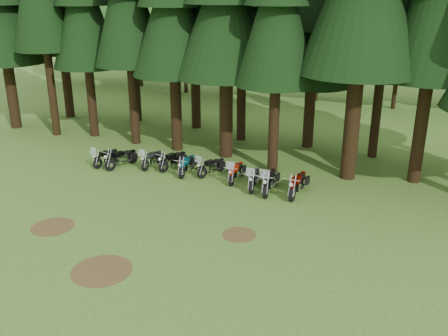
{
  "coord_description": "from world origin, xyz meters",
  "views": [
    {
      "loc": [
        11.2,
        -16.44,
        9.66
      ],
      "look_at": [
        1.87,
        5.0,
        1.0
      ],
      "focal_mm": 40.0,
      "sensor_mm": 36.0,
      "label": 1
    }
  ],
  "objects": [
    {
      "name": "dirt_patch_2",
      "position": [
        1.0,
        -4.0,
        0.01
      ],
      "size": [
        2.2,
        2.2,
        0.01
      ],
      "primitive_type": "cylinder",
      "color": "#4C3D1E",
      "rests_on": "ground"
    },
    {
      "name": "decid_3",
      "position": [
        -4.71,
        25.13,
        4.51
      ],
      "size": [
        6.12,
        5.95,
        7.65
      ],
      "color": "black",
      "rests_on": "ground"
    },
    {
      "name": "motorcycle_1",
      "position": [
        -4.53,
        5.37,
        0.47
      ],
      "size": [
        0.76,
        2.22,
        0.92
      ],
      "rotation": [
        0.0,
        0.0,
        -0.28
      ],
      "color": "black",
      "rests_on": "ground"
    },
    {
      "name": "motorcycle_3",
      "position": [
        -1.77,
        6.3,
        0.45
      ],
      "size": [
        0.64,
        2.16,
        0.89
      ],
      "rotation": [
        0.0,
        0.0,
        -0.23
      ],
      "color": "black",
      "rests_on": "ground"
    },
    {
      "name": "dirt_patch_1",
      "position": [
        4.5,
        0.5,
        0.01
      ],
      "size": [
        1.4,
        1.4,
        0.01
      ],
      "primitive_type": "cylinder",
      "color": "#4C3D1E",
      "rests_on": "ground"
    },
    {
      "name": "motorcycle_7",
      "position": [
        3.31,
        5.45,
        0.48
      ],
      "size": [
        0.69,
        2.28,
        1.43
      ],
      "rotation": [
        0.0,
        0.0,
        0.18
      ],
      "color": "black",
      "rests_on": "ground"
    },
    {
      "name": "dirt_patch_0",
      "position": [
        -3.0,
        -2.0,
        0.01
      ],
      "size": [
        1.8,
        1.8,
        0.01
      ],
      "primitive_type": "cylinder",
      "color": "#4C3D1E",
      "rests_on": "ground"
    },
    {
      "name": "motorcycle_6",
      "position": [
        2.12,
        5.99,
        0.46
      ],
      "size": [
        0.49,
        2.21,
        1.39
      ],
      "rotation": [
        0.0,
        0.0,
        0.08
      ],
      "color": "black",
      "rests_on": "ground"
    },
    {
      "name": "motorcycle_8",
      "position": [
        4.17,
        5.31,
        0.52
      ],
      "size": [
        0.62,
        2.49,
        1.56
      ],
      "rotation": [
        0.0,
        0.0,
        0.12
      ],
      "color": "black",
      "rests_on": "ground"
    },
    {
      "name": "ground",
      "position": [
        0.0,
        0.0,
        0.0
      ],
      "size": [
        120.0,
        120.0,
        0.0
      ],
      "primitive_type": "plane",
      "color": "#3D6A20",
      "rests_on": "ground"
    },
    {
      "name": "motorcycle_0",
      "position": [
        -5.54,
        5.31,
        0.44
      ],
      "size": [
        0.47,
        2.09,
        1.31
      ],
      "rotation": [
        0.0,
        0.0,
        -0.08
      ],
      "color": "black",
      "rests_on": "ground"
    },
    {
      "name": "motorcycle_9",
      "position": [
        5.55,
        5.5,
        0.51
      ],
      "size": [
        0.35,
        2.46,
        1.0
      ],
      "rotation": [
        0.0,
        0.0,
        -0.01
      ],
      "color": "black",
      "rests_on": "ground"
    },
    {
      "name": "decid_1",
      "position": [
        -15.99,
        25.76,
        5.83
      ],
      "size": [
        7.91,
        7.69,
        9.88
      ],
      "color": "black",
      "rests_on": "ground"
    },
    {
      "name": "decid_2",
      "position": [
        -10.43,
        24.78,
        4.95
      ],
      "size": [
        6.72,
        6.53,
        8.4
      ],
      "color": "black",
      "rests_on": "ground"
    },
    {
      "name": "motorcycle_5",
      "position": [
        0.59,
        6.26,
        0.44
      ],
      "size": [
        0.95,
        2.06,
        1.32
      ],
      "rotation": [
        0.0,
        0.0,
        -0.34
      ],
      "color": "black",
      "rests_on": "ground"
    },
    {
      "name": "decid_0",
      "position": [
        -22.1,
        25.26,
        5.9
      ],
      "size": [
        8.0,
        7.78,
        10.0
      ],
      "color": "black",
      "rests_on": "ground"
    },
    {
      "name": "motorcycle_2",
      "position": [
        -2.98,
        6.06,
        0.44
      ],
      "size": [
        0.39,
        2.08,
        1.31
      ],
      "rotation": [
        0.0,
        0.0,
        -0.01
      ],
      "color": "black",
      "rests_on": "ground"
    },
    {
      "name": "decid_4",
      "position": [
        1.58,
        26.32,
        4.37
      ],
      "size": [
        5.93,
        5.76,
        7.41
      ],
      "color": "black",
      "rests_on": "ground"
    },
    {
      "name": "pine_back_4",
      "position": [
        4.04,
        13.25,
        8.25
      ],
      "size": [
        4.94,
        4.94,
        13.78
      ],
      "color": "black",
      "rests_on": "ground"
    },
    {
      "name": "motorcycle_4",
      "position": [
        -0.71,
        5.92,
        0.46
      ],
      "size": [
        0.42,
        2.19,
        0.89
      ],
      "rotation": [
        0.0,
        0.0,
        0.12
      ],
      "color": "black",
      "rests_on": "ground"
    },
    {
      "name": "decid_5",
      "position": [
        8.29,
        25.71,
        6.23
      ],
      "size": [
        8.45,
        8.21,
        10.56
      ],
      "color": "black",
      "rests_on": "ground"
    }
  ]
}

